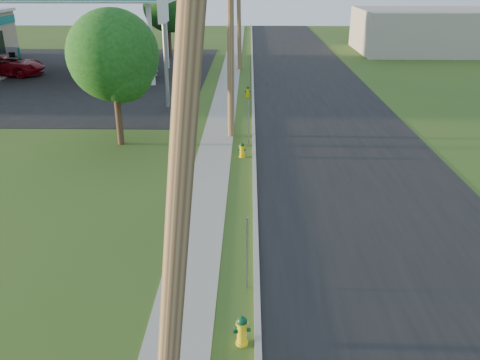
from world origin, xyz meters
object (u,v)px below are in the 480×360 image
object	(u,v)px
price_pylon	(163,11)
hydrant_far	(248,92)
fuel_pump_sw	(15,62)
utility_pole_mid	(230,31)
utility_pole_near	(178,204)
fuel_pump_ne	(114,71)
tree_lot	(169,8)
utility_pole_far	(239,7)
car_silver	(126,67)
tree_verge	(115,59)
fuel_pump_se	(127,62)
hydrant_near	(242,330)
car_red	(6,65)
hydrant_mid	(242,150)

from	to	relation	value
price_pylon	hydrant_far	xyz separation A→B (m)	(4.67, 2.71, -5.09)
fuel_pump_sw	utility_pole_mid	bearing A→B (deg)	-43.52
utility_pole_near	fuel_pump_ne	world-z (taller)	utility_pole_near
utility_pole_near	tree_lot	distance (m)	42.21
utility_pole_near	utility_pole_far	world-z (taller)	utility_pole_far
utility_pole_near	car_silver	size ratio (longest dim) A/B	1.98
utility_pole_mid	car_silver	world-z (taller)	utility_pole_mid
utility_pole_mid	tree_verge	bearing A→B (deg)	-164.34
price_pylon	tree_verge	xyz separation A→B (m)	(-1.08, -6.90, -1.53)
hydrant_far	fuel_pump_sw	bearing A→B (deg)	154.79
fuel_pump_sw	fuel_pump_se	world-z (taller)	same
tree_verge	hydrant_near	distance (m)	15.09
utility_pole_mid	tree_lot	world-z (taller)	utility_pole_mid
hydrant_far	hydrant_near	bearing A→B (deg)	-90.05
utility_pole_mid	fuel_pump_ne	distance (m)	16.31
tree_lot	car_red	bearing A→B (deg)	-142.31
tree_verge	hydrant_far	size ratio (longest dim) A/B	8.55
utility_pole_far	tree_lot	size ratio (longest dim) A/B	1.41
utility_pole_near	tree_verge	xyz separation A→B (m)	(-4.98, 16.60, -0.90)
hydrant_near	hydrant_far	world-z (taller)	hydrant_near
utility_pole_mid	fuel_pump_ne	xyz separation A→B (m)	(-8.90, 13.00, -4.23)
tree_lot	fuel_pump_ne	bearing A→B (deg)	-103.40
fuel_pump_sw	fuel_pump_se	size ratio (longest dim) A/B	1.00
fuel_pump_se	hydrant_near	world-z (taller)	fuel_pump_se
hydrant_near	car_red	bearing A→B (deg)	121.71
hydrant_far	car_silver	world-z (taller)	car_silver
fuel_pump_se	price_pylon	distance (m)	13.40
car_red	hydrant_far	bearing A→B (deg)	-107.52
fuel_pump_se	car_silver	world-z (taller)	fuel_pump_se
fuel_pump_ne	utility_pole_mid	bearing A→B (deg)	-55.60
tree_verge	tree_lot	bearing A→B (deg)	93.10
utility_pole_near	fuel_pump_se	bearing A→B (deg)	104.27
fuel_pump_se	utility_pole_near	bearing A→B (deg)	-75.73
hydrant_mid	car_red	distance (m)	25.64
utility_pole_far	price_pylon	size ratio (longest dim) A/B	1.39
fuel_pump_sw	hydrant_far	bearing A→B (deg)	-25.21
fuel_pump_sw	tree_lot	bearing A→B (deg)	30.21
price_pylon	fuel_pump_se	bearing A→B (deg)	113.50
fuel_pump_se	car_red	distance (m)	9.03
fuel_pump_sw	price_pylon	bearing A→B (deg)	-39.40
fuel_pump_ne	utility_pole_near	bearing A→B (deg)	-73.98
utility_pole_far	tree_verge	distance (m)	20.05
fuel_pump_ne	tree_lot	world-z (taller)	tree_lot
utility_pole_far	car_silver	bearing A→B (deg)	-156.69
hydrant_far	hydrant_mid	bearing A→B (deg)	-91.02
utility_pole_near	fuel_pump_sw	distance (m)	39.52
hydrant_mid	fuel_pump_ne	bearing A→B (deg)	120.57
car_red	car_silver	size ratio (longest dim) A/B	1.20
car_red	utility_pole_mid	bearing A→B (deg)	-127.66
hydrant_mid	car_silver	distance (m)	19.60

